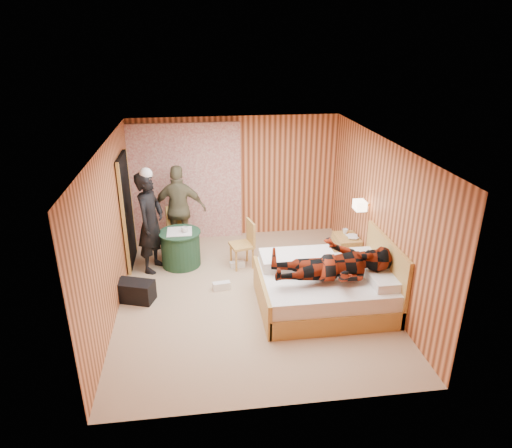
{
  "coord_description": "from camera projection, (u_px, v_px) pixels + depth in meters",
  "views": [
    {
      "loc": [
        -0.76,
        -6.48,
        3.95
      ],
      "look_at": [
        0.15,
        0.46,
        1.05
      ],
      "focal_mm": 32.0,
      "sensor_mm": 36.0,
      "label": 1
    }
  ],
  "objects": [
    {
      "name": "wall_right",
      "position": [
        380.0,
        217.0,
        7.31
      ],
      "size": [
        0.02,
        5.0,
        2.5
      ],
      "primitive_type": "cube",
      "color": "#EC905A",
      "rests_on": "floor"
    },
    {
      "name": "sneaker_left",
      "position": [
        237.0,
        264.0,
        8.36
      ],
      "size": [
        0.28,
        0.16,
        0.12
      ],
      "primitive_type": "cube",
      "rotation": [
        0.0,
        0.0,
        0.19
      ],
      "color": "white",
      "rests_on": "floor"
    },
    {
      "name": "man_at_table",
      "position": [
        180.0,
        209.0,
        8.74
      ],
      "size": [
        1.05,
        0.54,
        1.72
      ],
      "primitive_type": "imported",
      "rotation": [
        0.0,
        0.0,
        3.02
      ],
      "color": "#6B6547",
      "rests_on": "floor"
    },
    {
      "name": "cup_nightstand",
      "position": [
        345.0,
        231.0,
        8.41
      ],
      "size": [
        0.13,
        0.13,
        0.09
      ],
      "primitive_type": "imported",
      "rotation": [
        0.0,
        0.0,
        -0.33
      ],
      "color": "white",
      "rests_on": "nightstand"
    },
    {
      "name": "doorway",
      "position": [
        127.0,
        212.0,
        8.17
      ],
      "size": [
        0.06,
        0.9,
        2.05
      ],
      "primitive_type": "cube",
      "color": "black",
      "rests_on": "floor"
    },
    {
      "name": "floor",
      "position": [
        250.0,
        294.0,
        7.53
      ],
      "size": [
        4.2,
        5.0,
        0.01
      ],
      "primitive_type": "cube",
      "color": "tan",
      "rests_on": "ground"
    },
    {
      "name": "curtain",
      "position": [
        186.0,
        183.0,
        9.18
      ],
      "size": [
        2.2,
        0.08,
        2.4
      ],
      "primitive_type": "cube",
      "color": "white",
      "rests_on": "floor"
    },
    {
      "name": "cup_table",
      "position": [
        185.0,
        230.0,
        8.18
      ],
      "size": [
        0.12,
        0.12,
        0.1
      ],
      "primitive_type": "imported",
      "rotation": [
        0.0,
        0.0,
        0.01
      ],
      "color": "white",
      "rests_on": "round_table"
    },
    {
      "name": "book_lower",
      "position": [
        348.0,
        237.0,
        8.26
      ],
      "size": [
        0.2,
        0.25,
        0.02
      ],
      "primitive_type": "imported",
      "rotation": [
        0.0,
        0.0,
        0.18
      ],
      "color": "white",
      "rests_on": "nightstand"
    },
    {
      "name": "duffel_bag",
      "position": [
        135.0,
        291.0,
        7.28
      ],
      "size": [
        0.66,
        0.49,
        0.33
      ],
      "primitive_type": "cube",
      "rotation": [
        0.0,
        0.0,
        -0.34
      ],
      "color": "black",
      "rests_on": "floor"
    },
    {
      "name": "wall_back",
      "position": [
        236.0,
        178.0,
        9.34
      ],
      "size": [
        4.2,
        0.02,
        2.5
      ],
      "primitive_type": "cube",
      "color": "#EC905A",
      "rests_on": "floor"
    },
    {
      "name": "chair_near",
      "position": [
        246.0,
        240.0,
        8.27
      ],
      "size": [
        0.47,
        0.47,
        0.87
      ],
      "rotation": [
        0.0,
        0.0,
        -1.34
      ],
      "color": "tan",
      "rests_on": "floor"
    },
    {
      "name": "ceiling",
      "position": [
        250.0,
        144.0,
        6.58
      ],
      "size": [
        4.2,
        5.0,
        0.01
      ],
      "primitive_type": "cube",
      "color": "white",
      "rests_on": "wall_back"
    },
    {
      "name": "woman_standing",
      "position": [
        150.0,
        222.0,
        7.99
      ],
      "size": [
        0.65,
        0.78,
        1.82
      ],
      "primitive_type": "imported",
      "rotation": [
        0.0,
        0.0,
        1.2
      ],
      "color": "black",
      "rests_on": "floor"
    },
    {
      "name": "chair_far",
      "position": [
        179.0,
        225.0,
        8.84
      ],
      "size": [
        0.55,
        0.55,
        0.93
      ],
      "rotation": [
        0.0,
        0.0,
        0.4
      ],
      "color": "tan",
      "rests_on": "floor"
    },
    {
      "name": "round_table",
      "position": [
        181.0,
        248.0,
        8.36
      ],
      "size": [
        0.76,
        0.76,
        0.67
      ],
      "color": "#21492F",
      "rests_on": "floor"
    },
    {
      "name": "book_upper",
      "position": [
        348.0,
        236.0,
        8.25
      ],
      "size": [
        0.23,
        0.26,
        0.02
      ],
      "primitive_type": "imported",
      "rotation": [
        0.0,
        0.0,
        -0.33
      ],
      "color": "white",
      "rests_on": "nightstand"
    },
    {
      "name": "wall_lamp",
      "position": [
        360.0,
        205.0,
        7.68
      ],
      "size": [
        0.26,
        0.24,
        0.16
      ],
      "color": "gold",
      "rests_on": "wall_right"
    },
    {
      "name": "man_on_bed",
      "position": [
        334.0,
        256.0,
        6.64
      ],
      "size": [
        0.86,
        0.67,
        1.77
      ],
      "primitive_type": "imported",
      "rotation": [
        0.0,
        1.57,
        0.0
      ],
      "color": "maroon",
      "rests_on": "bed"
    },
    {
      "name": "bed",
      "position": [
        326.0,
        288.0,
        7.1
      ],
      "size": [
        2.0,
        1.58,
        1.08
      ],
      "color": "tan",
      "rests_on": "floor"
    },
    {
      "name": "nightstand",
      "position": [
        346.0,
        250.0,
        8.41
      ],
      "size": [
        0.43,
        0.58,
        0.56
      ],
      "color": "tan",
      "rests_on": "floor"
    },
    {
      "name": "sneaker_right",
      "position": [
        222.0,
        286.0,
        7.64
      ],
      "size": [
        0.3,
        0.15,
        0.13
      ],
      "primitive_type": "cube",
      "rotation": [
        0.0,
        0.0,
        0.13
      ],
      "color": "white",
      "rests_on": "floor"
    },
    {
      "name": "wall_left",
      "position": [
        110.0,
        231.0,
        6.8
      ],
      "size": [
        0.02,
        5.0,
        2.5
      ],
      "primitive_type": "cube",
      "color": "#EC905A",
      "rests_on": "floor"
    }
  ]
}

